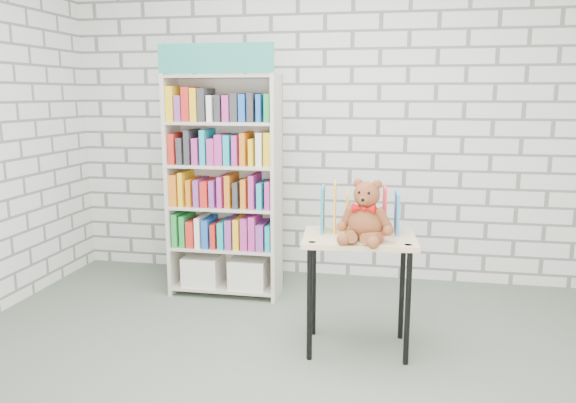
# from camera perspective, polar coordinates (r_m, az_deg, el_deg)

# --- Properties ---
(ground) EXTENTS (4.50, 4.50, 0.00)m
(ground) POSITION_cam_1_polar(r_m,az_deg,el_deg) (3.34, -1.06, -17.87)
(ground) COLOR #505D4E
(ground) RESTS_ON ground
(room_shell) EXTENTS (4.52, 4.02, 2.81)m
(room_shell) POSITION_cam_1_polar(r_m,az_deg,el_deg) (2.93, -1.19, 14.35)
(room_shell) COLOR silver
(room_shell) RESTS_ON ground
(bookshelf) EXTENTS (0.88, 0.34, 1.97)m
(bookshelf) POSITION_cam_1_polar(r_m,az_deg,el_deg) (4.48, -6.46, 1.72)
(bookshelf) COLOR beige
(bookshelf) RESTS_ON ground
(display_table) EXTENTS (0.72, 0.53, 0.74)m
(display_table) POSITION_cam_1_polar(r_m,az_deg,el_deg) (3.53, 7.21, -5.14)
(display_table) COLOR #D2B37E
(display_table) RESTS_ON ground
(table_books) EXTENTS (0.50, 0.25, 0.29)m
(table_books) POSITION_cam_1_polar(r_m,az_deg,el_deg) (3.58, 7.28, -0.83)
(table_books) COLOR teal
(table_books) RESTS_ON display_table
(teddy_bear) EXTENTS (0.34, 0.33, 0.37)m
(teddy_bear) POSITION_cam_1_polar(r_m,az_deg,el_deg) (3.36, 7.87, -1.52)
(teddy_bear) COLOR brown
(teddy_bear) RESTS_ON display_table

